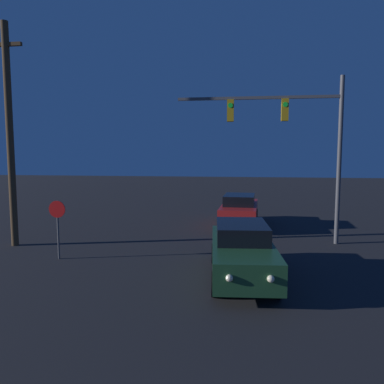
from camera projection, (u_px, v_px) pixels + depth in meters
name	position (u px, v px, depth m)	size (l,w,h in m)	color
car_near	(242.00, 250.00, 11.26)	(2.14, 4.99, 1.65)	#1E4728
car_far	(239.00, 210.00, 19.41)	(2.02, 4.96, 1.65)	#B21E1E
traffic_signal_mast	(297.00, 132.00, 15.41)	(6.78, 0.30, 6.88)	#4C4C51
stop_sign	(58.00, 219.00, 13.24)	(0.60, 0.07, 2.10)	#4C4C51
utility_pole	(10.00, 133.00, 14.90)	(1.34, 0.28, 8.87)	#4C3823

